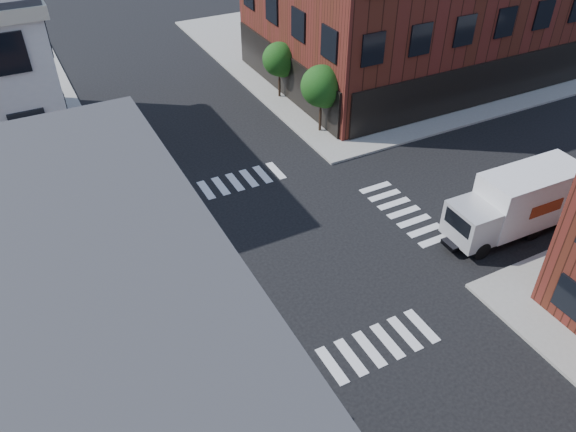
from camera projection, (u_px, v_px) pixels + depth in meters
The scene contains 7 objects.
ground at pixel (290, 251), 28.00m from camera, with size 120.00×120.00×0.00m, color black.
sidewalk_ne at pixel (388, 46), 50.58m from camera, with size 30.00×30.00×0.15m, color gray.
tree_near at pixel (322, 88), 35.96m from camera, with size 2.69×2.69×4.49m.
tree_far at pixel (280, 61), 40.38m from camera, with size 2.43×2.43×4.07m.
signal_pole at pixel (207, 360), 19.07m from camera, with size 1.29×1.24×4.60m.
box_truck at pixel (518, 202), 28.27m from camera, with size 7.64×2.50×3.43m.
traffic_cone at pixel (241, 336), 23.13m from camera, with size 0.46×0.46×0.77m.
Camera 1 is at (-9.96, -18.84, 18.25)m, focal length 35.00 mm.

